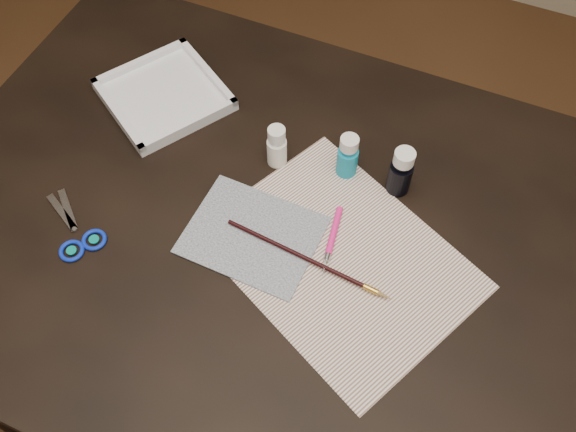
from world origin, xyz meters
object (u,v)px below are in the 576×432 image
at_px(paper, 340,259).
at_px(paint_bottle_white, 277,146).
at_px(canvas, 252,235).
at_px(paint_bottle_cyan, 348,156).
at_px(paint_bottle_navy, 401,171).
at_px(palette_tray, 164,94).
at_px(scissors, 68,225).

relative_size(paper, paint_bottle_white, 4.74).
height_order(canvas, paint_bottle_cyan, paint_bottle_cyan).
relative_size(paint_bottle_navy, palette_tray, 0.48).
bearing_deg(paper, paint_bottle_cyan, 107.48).
height_order(paint_bottle_navy, scissors, paint_bottle_navy).
bearing_deg(paint_bottle_cyan, palette_tray, 176.48).
bearing_deg(paint_bottle_navy, palette_tray, 177.35).
height_order(canvas, palette_tray, palette_tray).
xyz_separation_m(scissors, palette_tray, (0.01, 0.32, 0.01)).
height_order(paper, palette_tray, palette_tray).
xyz_separation_m(paint_bottle_cyan, paint_bottle_navy, (0.10, 0.00, 0.00)).
bearing_deg(scissors, canvas, -132.71).
bearing_deg(scissors, paper, -137.11).
bearing_deg(paint_bottle_navy, scissors, -148.54).
distance_m(paint_bottle_cyan, paint_bottle_navy, 0.10).
height_order(paint_bottle_white, scissors, paint_bottle_white).
xyz_separation_m(canvas, palette_tray, (-0.29, 0.21, 0.01)).
bearing_deg(palette_tray, scissors, -91.27).
bearing_deg(paint_bottle_navy, paint_bottle_cyan, -179.16).
relative_size(paint_bottle_white, paint_bottle_navy, 0.88).
xyz_separation_m(paint_bottle_white, palette_tray, (-0.26, 0.05, -0.03)).
bearing_deg(canvas, paper, 6.47).
height_order(paper, canvas, canvas).
bearing_deg(paint_bottle_cyan, paint_bottle_navy, 0.84).
distance_m(paint_bottle_navy, scissors, 0.57).
distance_m(paint_bottle_white, scissors, 0.38).
distance_m(paper, canvas, 0.15).
bearing_deg(paint_bottle_navy, paint_bottle_white, -172.34).
relative_size(paint_bottle_cyan, palette_tray, 0.43).
bearing_deg(paint_bottle_white, canvas, -80.70).
bearing_deg(paint_bottle_white, paper, -39.20).
distance_m(paper, paint_bottle_cyan, 0.18).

